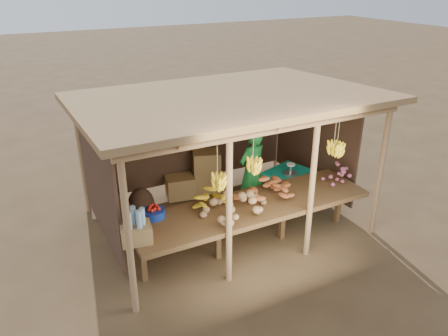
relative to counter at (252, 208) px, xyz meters
name	(u,v)px	position (x,y,z in m)	size (l,w,h in m)	color
ground	(224,221)	(0.00, 0.95, -0.74)	(60.00, 60.00, 0.00)	brown
stall_structure	(225,119)	(0.01, 0.95, 1.18)	(4.70, 3.50, 2.43)	#A88057
counter	(252,208)	(0.00, 0.00, 0.00)	(3.90, 1.05, 0.80)	brown
potato_heap	(240,203)	(-0.31, -0.17, 0.25)	(1.14, 0.68, 0.37)	#9B7950
sweet_potato_heap	(267,188)	(0.33, 0.09, 0.24)	(1.02, 0.61, 0.36)	#B55D2E
onion_heap	(341,169)	(1.86, 0.11, 0.24)	(0.79, 0.47, 0.36)	#CD6380
banana_pile	(211,197)	(-0.60, 0.21, 0.24)	(0.66, 0.40, 0.35)	gold
tomato_basin	(154,213)	(-1.49, 0.35, 0.14)	(0.34, 0.34, 0.18)	navy
bottle_box	(136,229)	(-1.90, -0.16, 0.26)	(0.45, 0.38, 0.51)	#9B7845
vendor	(252,171)	(0.64, 1.07, 0.08)	(0.59, 0.39, 1.63)	#1B7931
tarp_crate	(288,188)	(1.32, 0.86, -0.35)	(0.97, 0.90, 0.96)	brown
carton_stack	(198,176)	(0.03, 2.15, -0.36)	(1.22, 0.55, 0.86)	#9B7845
burlap_sacks	(129,205)	(-1.48, 1.81, -0.45)	(0.93, 0.49, 0.66)	#483021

